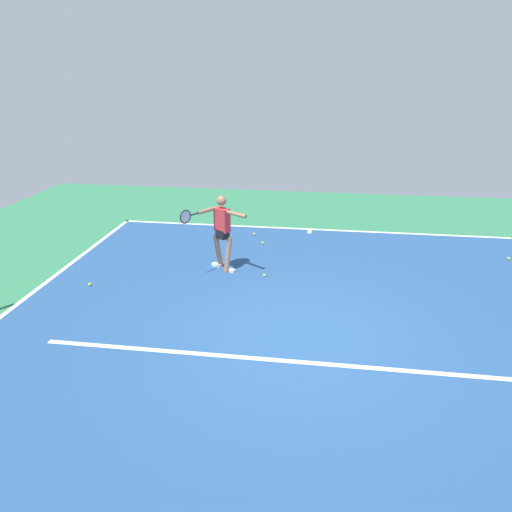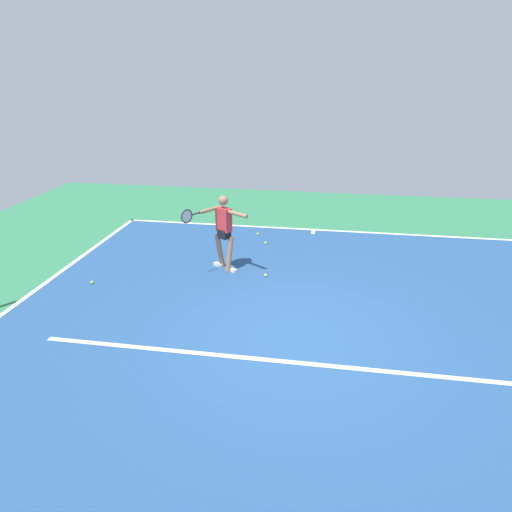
{
  "view_description": "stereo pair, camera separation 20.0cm",
  "coord_description": "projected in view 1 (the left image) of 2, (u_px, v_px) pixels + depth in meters",
  "views": [
    {
      "loc": [
        -0.18,
        6.58,
        4.16
      ],
      "look_at": [
        0.93,
        -1.31,
        0.9
      ],
      "focal_mm": 31.79,
      "sensor_mm": 36.0,
      "label": 1
    },
    {
      "loc": [
        -0.37,
        6.55,
        4.16
      ],
      "look_at": [
        0.93,
        -1.31,
        0.9
      ],
      "focal_mm": 31.79,
      "sensor_mm": 36.0,
      "label": 2
    }
  ],
  "objects": [
    {
      "name": "ground_plane",
      "position": [
        300.0,
        337.0,
        7.63
      ],
      "size": [
        20.05,
        20.05,
        0.0
      ],
      "primitive_type": "plane",
      "color": "#2D754C"
    },
    {
      "name": "court_surface",
      "position": [
        300.0,
        337.0,
        7.63
      ],
      "size": [
        10.99,
        11.48,
        0.0
      ],
      "primitive_type": "cube",
      "color": "navy",
      "rests_on": "ground_plane"
    },
    {
      "name": "court_line_baseline_near",
      "position": [
        310.0,
        229.0,
        12.84
      ],
      "size": [
        10.99,
        0.1,
        0.01
      ],
      "primitive_type": "cube",
      "color": "white",
      "rests_on": "ground_plane"
    },
    {
      "name": "court_line_sideline_right",
      "position": [
        3.0,
        315.0,
        8.33
      ],
      "size": [
        0.1,
        11.48,
        0.01
      ],
      "primitive_type": "cube",
      "color": "white",
      "rests_on": "ground_plane"
    },
    {
      "name": "court_line_service",
      "position": [
        297.0,
        362.0,
        6.98
      ],
      "size": [
        8.24,
        0.1,
        0.01
      ],
      "primitive_type": "cube",
      "color": "white",
      "rests_on": "ground_plane"
    },
    {
      "name": "court_line_centre_mark",
      "position": [
        310.0,
        231.0,
        12.66
      ],
      "size": [
        0.1,
        0.3,
        0.01
      ],
      "primitive_type": "cube",
      "color": "white",
      "rests_on": "ground_plane"
    },
    {
      "name": "tennis_player",
      "position": [
        221.0,
        228.0,
        9.87
      ],
      "size": [
        1.31,
        1.0,
        1.71
      ],
      "rotation": [
        0.0,
        0.0,
        -0.57
      ],
      "color": "#9E7051",
      "rests_on": "ground_plane"
    },
    {
      "name": "tennis_ball_by_baseline",
      "position": [
        90.0,
        284.0,
        9.45
      ],
      "size": [
        0.07,
        0.07,
        0.07
      ],
      "primitive_type": "sphere",
      "color": "yellow",
      "rests_on": "ground_plane"
    },
    {
      "name": "tennis_ball_far_corner",
      "position": [
        265.0,
        275.0,
        9.87
      ],
      "size": [
        0.07,
        0.07,
        0.07
      ],
      "primitive_type": "sphere",
      "color": "#CCE033",
      "rests_on": "ground_plane"
    },
    {
      "name": "tennis_ball_centre_court",
      "position": [
        263.0,
        243.0,
        11.73
      ],
      "size": [
        0.07,
        0.07,
        0.07
      ],
      "primitive_type": "sphere",
      "color": "#C6E53D",
      "rests_on": "ground_plane"
    },
    {
      "name": "tennis_ball_near_service_line",
      "position": [
        509.0,
        259.0,
        10.75
      ],
      "size": [
        0.07,
        0.07,
        0.07
      ],
      "primitive_type": "sphere",
      "color": "#C6E53D",
      "rests_on": "ground_plane"
    },
    {
      "name": "tennis_ball_by_sideline",
      "position": [
        254.0,
        234.0,
        12.38
      ],
      "size": [
        0.07,
        0.07,
        0.07
      ],
      "primitive_type": "sphere",
      "color": "yellow",
      "rests_on": "ground_plane"
    }
  ]
}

